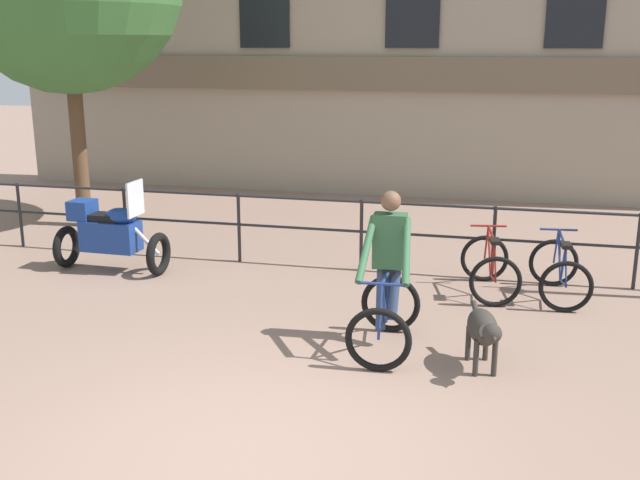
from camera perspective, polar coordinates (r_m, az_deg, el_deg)
name	(u,v)px	position (r m, az deg, el deg)	size (l,w,h in m)	color
ground_plane	(244,452)	(6.37, -5.79, -15.76)	(60.00, 60.00, 0.00)	#8E7060
canal_railing	(361,223)	(10.82, 3.18, 1.32)	(15.05, 0.05, 1.05)	#232326
cyclist_with_bike	(387,279)	(8.10, 5.14, -2.99)	(0.72, 1.19, 1.70)	black
dog	(483,329)	(7.75, 12.35, -6.65)	(0.42, 1.01, 0.63)	#332D28
parked_motorcycle	(110,233)	(11.21, -15.73, 0.48)	(1.63, 0.67, 1.35)	black
parked_bicycle_near_lamp	(490,268)	(10.12, 12.82, -2.06)	(0.82, 1.20, 0.86)	black
parked_bicycle_mid_left	(560,272)	(10.15, 17.80, -2.35)	(0.75, 1.16, 0.86)	black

